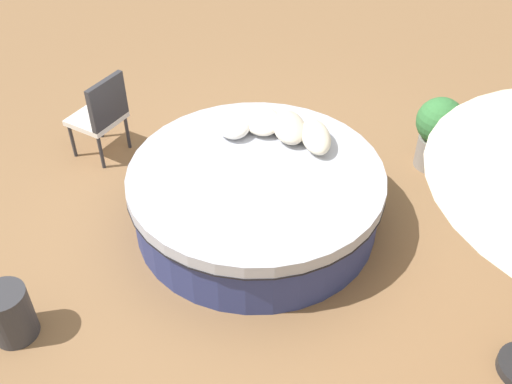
# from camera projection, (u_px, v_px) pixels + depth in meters

# --- Properties ---
(ground_plane) EXTENTS (16.00, 16.00, 0.00)m
(ground_plane) POSITION_uv_depth(u_px,v_px,m) (256.00, 221.00, 5.89)
(ground_plane) COLOR olive
(round_bed) EXTENTS (2.43, 2.43, 0.63)m
(round_bed) POSITION_uv_depth(u_px,v_px,m) (256.00, 196.00, 5.68)
(round_bed) COLOR navy
(round_bed) RESTS_ON ground_plane
(throw_pillow_0) EXTENTS (0.55, 0.28, 0.20)m
(throw_pillow_0) POSITION_uv_depth(u_px,v_px,m) (316.00, 137.00, 5.73)
(throw_pillow_0) COLOR beige
(throw_pillow_0) RESTS_ON round_bed
(throw_pillow_1) EXTENTS (0.54, 0.32, 0.20)m
(throw_pillow_1) POSITION_uv_depth(u_px,v_px,m) (289.00, 127.00, 5.85)
(throw_pillow_1) COLOR beige
(throw_pillow_1) RESTS_ON round_bed
(throw_pillow_2) EXTENTS (0.49, 0.38, 0.17)m
(throw_pillow_2) POSITION_uv_depth(u_px,v_px,m) (262.00, 121.00, 5.97)
(throw_pillow_2) COLOR silver
(throw_pillow_2) RESTS_ON round_bed
(throw_pillow_3) EXTENTS (0.43, 0.34, 0.18)m
(throw_pillow_3) POSITION_uv_depth(u_px,v_px,m) (233.00, 125.00, 5.90)
(throw_pillow_3) COLOR white
(throw_pillow_3) RESTS_ON round_bed
(patio_chair) EXTENTS (0.72, 0.71, 0.98)m
(patio_chair) POSITION_uv_depth(u_px,v_px,m) (102.00, 112.00, 6.37)
(patio_chair) COLOR #333338
(patio_chair) RESTS_ON ground_plane
(planter) EXTENTS (0.50, 0.50, 0.83)m
(planter) POSITION_uv_depth(u_px,v_px,m) (438.00, 130.00, 6.28)
(planter) COLOR gray
(planter) RESTS_ON ground_plane
(side_table) EXTENTS (0.36, 0.36, 0.49)m
(side_table) POSITION_uv_depth(u_px,v_px,m) (10.00, 314.00, 4.70)
(side_table) COLOR #333338
(side_table) RESTS_ON ground_plane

